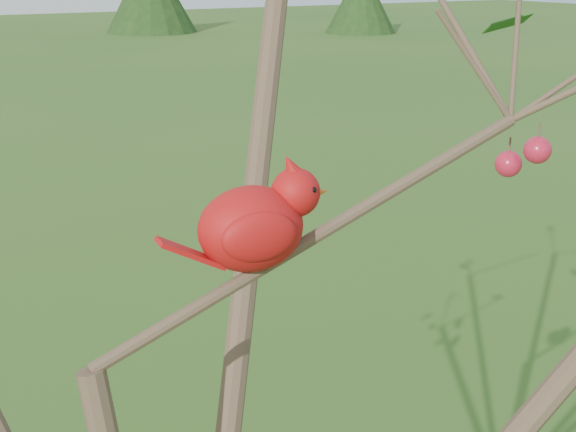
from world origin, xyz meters
name	(u,v)px	position (x,y,z in m)	size (l,w,h in m)	color
crabapple_tree	(186,255)	(0.03, -0.02, 2.12)	(2.35, 2.05, 2.95)	#3E2F21
cardinal	(256,223)	(0.16, 0.08, 2.10)	(0.22, 0.12, 0.16)	red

